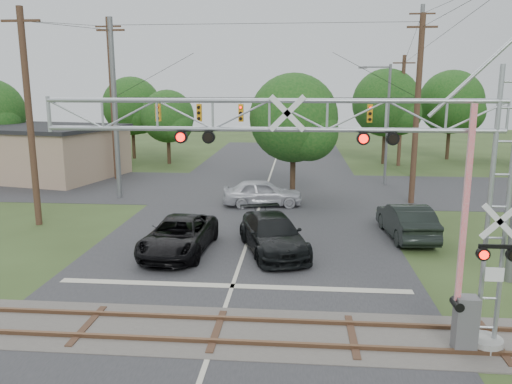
# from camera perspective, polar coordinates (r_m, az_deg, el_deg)

# --- Properties ---
(ground) EXTENTS (160.00, 160.00, 0.00)m
(ground) POSITION_cam_1_polar(r_m,az_deg,el_deg) (13.79, -5.93, -19.46)
(ground) COLOR #32431E
(ground) RESTS_ON ground
(road_main) EXTENTS (14.00, 90.00, 0.02)m
(road_main) POSITION_cam_1_polar(r_m,az_deg,el_deg) (22.84, -1.21, -6.43)
(road_main) COLOR #2C2C2F
(road_main) RESTS_ON ground
(road_cross) EXTENTS (90.00, 12.00, 0.02)m
(road_cross) POSITION_cam_1_polar(r_m,az_deg,el_deg) (36.35, 1.14, 0.45)
(road_cross) COLOR #2C2C2F
(road_cross) RESTS_ON ground
(railroad_track) EXTENTS (90.00, 3.20, 0.17)m
(railroad_track) POSITION_cam_1_polar(r_m,az_deg,el_deg) (15.50, -4.50, -15.56)
(railroad_track) COLOR #47413E
(railroad_track) RESTS_ON ground
(crossing_gantry) EXTENTS (12.69, 0.99, 7.73)m
(crossing_gantry) POSITION_cam_1_polar(r_m,az_deg,el_deg) (13.50, 11.60, 1.77)
(crossing_gantry) COLOR gray
(crossing_gantry) RESTS_ON ground
(traffic_signal_span) EXTENTS (19.34, 0.36, 11.50)m
(traffic_signal_span) POSITION_cam_1_polar(r_m,az_deg,el_deg) (31.63, 2.36, 9.20)
(traffic_signal_span) COLOR slate
(traffic_signal_span) RESTS_ON ground
(pickup_black) EXTENTS (2.84, 5.70, 1.55)m
(pickup_black) POSITION_cam_1_polar(r_m,az_deg,el_deg) (22.32, -8.81, -4.94)
(pickup_black) COLOR black
(pickup_black) RESTS_ON ground
(car_dark) EXTENTS (3.86, 6.05, 1.63)m
(car_dark) POSITION_cam_1_polar(r_m,az_deg,el_deg) (22.15, 1.94, -4.83)
(car_dark) COLOR black
(car_dark) RESTS_ON ground
(sedan_silver) EXTENTS (5.08, 2.59, 1.66)m
(sedan_silver) POSITION_cam_1_polar(r_m,az_deg,el_deg) (30.75, 0.76, -0.08)
(sedan_silver) COLOR #B6B7BF
(sedan_silver) RESTS_ON ground
(suv_dark) EXTENTS (2.21, 5.27, 1.69)m
(suv_dark) POSITION_cam_1_polar(r_m,az_deg,el_deg) (25.31, 16.81, -3.15)
(suv_dark) COLOR black
(suv_dark) RESTS_ON ground
(commercial_building) EXTENTS (19.48, 12.86, 4.18)m
(commercial_building) POSITION_cam_1_polar(r_m,az_deg,el_deg) (46.44, -26.24, 4.32)
(commercial_building) COLOR tan
(commercial_building) RESTS_ON ground
(streetlight) EXTENTS (2.36, 0.25, 8.86)m
(streetlight) POSITION_cam_1_polar(r_m,az_deg,el_deg) (38.22, 14.56, 8.11)
(streetlight) COLOR slate
(streetlight) RESTS_ON ground
(utility_poles) EXTENTS (25.98, 29.29, 13.53)m
(utility_poles) POSITION_cam_1_polar(r_m,az_deg,el_deg) (34.11, 4.49, 9.95)
(utility_poles) COLOR #3F2D1D
(utility_poles) RESTS_ON ground
(treeline) EXTENTS (53.77, 25.63, 9.00)m
(treeline) POSITION_cam_1_polar(r_m,az_deg,el_deg) (45.94, 3.77, 9.48)
(treeline) COLOR #382719
(treeline) RESTS_ON ground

